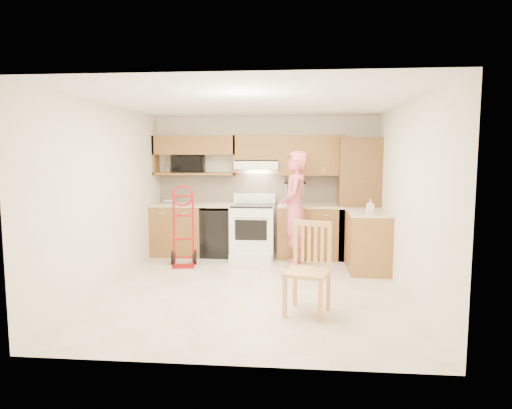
# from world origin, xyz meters

# --- Properties ---
(floor) EXTENTS (4.00, 4.50, 0.02)m
(floor) POSITION_xyz_m (0.00, 0.00, -0.01)
(floor) COLOR beige
(floor) RESTS_ON ground
(ceiling) EXTENTS (4.00, 4.50, 0.02)m
(ceiling) POSITION_xyz_m (0.00, 0.00, 2.51)
(ceiling) COLOR white
(ceiling) RESTS_ON ground
(wall_back) EXTENTS (4.00, 0.02, 2.50)m
(wall_back) POSITION_xyz_m (0.00, 2.26, 1.25)
(wall_back) COLOR silver
(wall_back) RESTS_ON ground
(wall_front) EXTENTS (4.00, 0.02, 2.50)m
(wall_front) POSITION_xyz_m (0.00, -2.26, 1.25)
(wall_front) COLOR silver
(wall_front) RESTS_ON ground
(wall_left) EXTENTS (0.02, 4.50, 2.50)m
(wall_left) POSITION_xyz_m (-2.01, 0.00, 1.25)
(wall_left) COLOR silver
(wall_left) RESTS_ON ground
(wall_right) EXTENTS (0.02, 4.50, 2.50)m
(wall_right) POSITION_xyz_m (2.01, 0.00, 1.25)
(wall_right) COLOR silver
(wall_right) RESTS_ON ground
(backsplash) EXTENTS (3.92, 0.03, 0.55)m
(backsplash) POSITION_xyz_m (0.00, 2.23, 1.20)
(backsplash) COLOR beige
(backsplash) RESTS_ON wall_back
(lower_cab_left) EXTENTS (0.90, 0.60, 0.90)m
(lower_cab_left) POSITION_xyz_m (-1.55, 1.95, 0.45)
(lower_cab_left) COLOR olive
(lower_cab_left) RESTS_ON ground
(dishwasher) EXTENTS (0.60, 0.60, 0.85)m
(dishwasher) POSITION_xyz_m (-0.80, 1.95, 0.42)
(dishwasher) COLOR black
(dishwasher) RESTS_ON ground
(lower_cab_right) EXTENTS (1.14, 0.60, 0.90)m
(lower_cab_right) POSITION_xyz_m (0.83, 1.95, 0.45)
(lower_cab_right) COLOR olive
(lower_cab_right) RESTS_ON ground
(countertop_left) EXTENTS (1.50, 0.63, 0.04)m
(countertop_left) POSITION_xyz_m (-1.25, 1.95, 0.92)
(countertop_left) COLOR #C2B28D
(countertop_left) RESTS_ON lower_cab_left
(countertop_right) EXTENTS (1.14, 0.63, 0.04)m
(countertop_right) POSITION_xyz_m (0.83, 1.95, 0.92)
(countertop_right) COLOR #C2B28D
(countertop_right) RESTS_ON lower_cab_right
(cab_return_right) EXTENTS (0.60, 1.00, 0.90)m
(cab_return_right) POSITION_xyz_m (1.70, 1.15, 0.45)
(cab_return_right) COLOR olive
(cab_return_right) RESTS_ON ground
(countertop_return) EXTENTS (0.63, 1.00, 0.04)m
(countertop_return) POSITION_xyz_m (1.70, 1.15, 0.92)
(countertop_return) COLOR #C2B28D
(countertop_return) RESTS_ON cab_return_right
(pantry_tall) EXTENTS (0.70, 0.60, 2.10)m
(pantry_tall) POSITION_xyz_m (1.65, 1.95, 1.05)
(pantry_tall) COLOR brown
(pantry_tall) RESTS_ON ground
(upper_cab_left) EXTENTS (1.50, 0.33, 0.34)m
(upper_cab_left) POSITION_xyz_m (-1.25, 2.08, 1.98)
(upper_cab_left) COLOR olive
(upper_cab_left) RESTS_ON wall_back
(upper_shelf_mw) EXTENTS (1.50, 0.33, 0.04)m
(upper_shelf_mw) POSITION_xyz_m (-1.25, 2.08, 1.47)
(upper_shelf_mw) COLOR olive
(upper_shelf_mw) RESTS_ON wall_back
(upper_cab_center) EXTENTS (0.76, 0.33, 0.44)m
(upper_cab_center) POSITION_xyz_m (-0.12, 2.08, 1.94)
(upper_cab_center) COLOR olive
(upper_cab_center) RESTS_ON wall_back
(upper_cab_right) EXTENTS (1.14, 0.33, 0.70)m
(upper_cab_right) POSITION_xyz_m (0.83, 2.08, 1.80)
(upper_cab_right) COLOR olive
(upper_cab_right) RESTS_ON wall_back
(range_hood) EXTENTS (0.76, 0.46, 0.14)m
(range_hood) POSITION_xyz_m (-0.12, 2.02, 1.63)
(range_hood) COLOR white
(range_hood) RESTS_ON wall_back
(knife_strip) EXTENTS (0.40, 0.05, 0.29)m
(knife_strip) POSITION_xyz_m (0.55, 2.21, 1.24)
(knife_strip) COLOR black
(knife_strip) RESTS_ON backsplash
(microwave) EXTENTS (0.61, 0.44, 0.32)m
(microwave) POSITION_xyz_m (-1.37, 2.08, 1.65)
(microwave) COLOR black
(microwave) RESTS_ON upper_shelf_mw
(range) EXTENTS (0.75, 0.99, 1.11)m
(range) POSITION_xyz_m (-0.18, 1.78, 0.56)
(range) COLOR white
(range) RESTS_ON ground
(person) EXTENTS (0.47, 0.70, 1.88)m
(person) POSITION_xyz_m (0.55, 1.35, 0.94)
(person) COLOR #D95C68
(person) RESTS_ON ground
(hand_truck) EXTENTS (0.54, 0.50, 1.19)m
(hand_truck) POSITION_xyz_m (-1.25, 1.14, 0.60)
(hand_truck) COLOR #9D0E0F
(hand_truck) RESTS_ON ground
(dining_chair) EXTENTS (0.60, 0.63, 1.05)m
(dining_chair) POSITION_xyz_m (0.72, -0.89, 0.53)
(dining_chair) COLOR #DD9355
(dining_chair) RESTS_ON ground
(soap_bottle) EXTENTS (0.11, 0.11, 0.21)m
(soap_bottle) POSITION_xyz_m (1.70, 0.97, 1.04)
(soap_bottle) COLOR white
(soap_bottle) RESTS_ON countertop_return
(bowl) EXTENTS (0.29, 0.29, 0.05)m
(bowl) POSITION_xyz_m (-1.71, 1.95, 0.97)
(bowl) COLOR white
(bowl) RESTS_ON countertop_left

